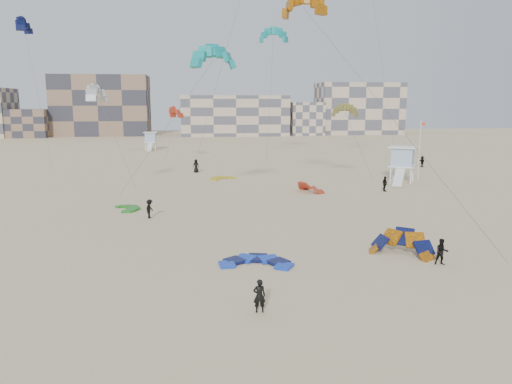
{
  "coord_description": "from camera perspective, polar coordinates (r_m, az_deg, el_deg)",
  "views": [
    {
      "loc": [
        -1.94,
        -24.34,
        9.81
      ],
      "look_at": [
        1.74,
        6.0,
        4.34
      ],
      "focal_mm": 35.0,
      "sensor_mm": 36.0,
      "label": 1
    }
  ],
  "objects": [
    {
      "name": "kite_fly_teal_b",
      "position": [
        85.74,
        2.0,
        17.34
      ],
      "size": [
        5.49,
        10.32,
        20.87
      ],
      "rotation": [
        0.0,
        0.0,
        -0.27
      ],
      "color": "#1DA8A4",
      "rests_on": "ground"
    },
    {
      "name": "condo_east",
      "position": [
        164.75,
        11.62,
        9.32
      ],
      "size": [
        26.0,
        14.0,
        16.0
      ],
      "primitive_type": "cube",
      "color": "#C2AB8E",
      "rests_on": "ground"
    },
    {
      "name": "kite_ground_blue",
      "position": [
        31.04,
        0.01,
        -8.28
      ],
      "size": [
        4.87,
        5.03,
        0.73
      ],
      "primitive_type": null,
      "rotation": [
        0.05,
        0.0,
        -0.22
      ],
      "color": "blue",
      "rests_on": "ground"
    },
    {
      "name": "kite_ground_yellow",
      "position": [
        65.41,
        -3.87,
        1.5
      ],
      "size": [
        4.74,
        4.81,
        0.66
      ],
      "primitive_type": null,
      "rotation": [
        0.06,
        0.0,
        0.56
      ],
      "color": "#C9C00F",
      "rests_on": "ground"
    },
    {
      "name": "kite_fly_red",
      "position": [
        86.7,
        -9.17,
        8.89
      ],
      "size": [
        4.97,
        6.96,
        8.73
      ],
      "rotation": [
        0.0,
        0.0,
        2.01
      ],
      "color": "#AF2817",
      "rests_on": "ground"
    },
    {
      "name": "lifeguard_tower_near",
      "position": [
        64.9,
        16.39,
        3.03
      ],
      "size": [
        4.35,
        6.76,
        4.5
      ],
      "rotation": [
        0.0,
        0.0,
        -0.52
      ],
      "color": "white",
      "rests_on": "ground"
    },
    {
      "name": "kite_fly_orange",
      "position": [
        49.69,
        5.41,
        20.31
      ],
      "size": [
        9.93,
        26.02,
        18.96
      ],
      "rotation": [
        0.0,
        0.0,
        -0.68
      ],
      "color": "orange",
      "rests_on": "ground"
    },
    {
      "name": "kitesurfer_main",
      "position": [
        24.07,
        0.38,
        -11.78
      ],
      "size": [
        0.61,
        0.41,
        1.64
      ],
      "primitive_type": "imported",
      "rotation": [
        0.0,
        0.0,
        3.17
      ],
      "color": "black",
      "rests_on": "ground"
    },
    {
      "name": "kite_fly_olive",
      "position": [
        61.91,
        10.11,
        9.04
      ],
      "size": [
        4.07,
        7.24,
        9.1
      ],
      "rotation": [
        0.0,
        0.0,
        -0.4
      ],
      "color": "brown",
      "rests_on": "ground"
    },
    {
      "name": "condo_west_b",
      "position": [
        160.81,
        -17.2,
        9.42
      ],
      "size": [
        28.0,
        14.0,
        18.0
      ],
      "primitive_type": "cube",
      "color": "#84654F",
      "rests_on": "ground"
    },
    {
      "name": "kitesurfer_d",
      "position": [
        57.73,
        14.51,
        0.91
      ],
      "size": [
        0.55,
        1.06,
        1.73
      ],
      "primitive_type": "imported",
      "rotation": [
        0.0,
        0.0,
        1.7
      ],
      "color": "black",
      "rests_on": "ground"
    },
    {
      "name": "kite_fly_grey",
      "position": [
        55.95,
        -17.72,
        10.55
      ],
      "size": [
        6.03,
        4.29,
        10.95
      ],
      "rotation": [
        0.0,
        0.0,
        1.28
      ],
      "color": "silver",
      "rests_on": "ground"
    },
    {
      "name": "kite_ground_green",
      "position": [
        48.14,
        -14.53,
        -1.94
      ],
      "size": [
        4.02,
        3.9,
        0.58
      ],
      "primitive_type": null,
      "rotation": [
        0.05,
        0.0,
        -1.22
      ],
      "color": "#239126",
      "rests_on": "ground"
    },
    {
      "name": "kitesurfer_f",
      "position": [
        81.58,
        18.46,
        3.33
      ],
      "size": [
        0.55,
        1.61,
        1.72
      ],
      "primitive_type": "imported",
      "rotation": [
        0.0,
        0.0,
        -1.55
      ],
      "color": "black",
      "rests_on": "ground"
    },
    {
      "name": "kitesurfer_c",
      "position": [
        43.88,
        -12.06,
        -1.89
      ],
      "size": [
        0.92,
        1.21,
        1.65
      ],
      "primitive_type": "imported",
      "rotation": [
        0.0,
        0.0,
        1.24
      ],
      "color": "black",
      "rests_on": "ground"
    },
    {
      "name": "condo_mid",
      "position": [
        154.84,
        -2.52,
        8.73
      ],
      "size": [
        32.0,
        16.0,
        12.0
      ],
      "primitive_type": "cube",
      "color": "#C2AB8E",
      "rests_on": "ground"
    },
    {
      "name": "kite_ground_orange",
      "position": [
        34.34,
        16.2,
        -6.87
      ],
      "size": [
        5.86,
        5.86,
        4.22
      ],
      "primitive_type": null,
      "rotation": [
        0.82,
        0.0,
        -0.63
      ],
      "color": "orange",
      "rests_on": "ground"
    },
    {
      "name": "kitesurfer_b",
      "position": [
        32.78,
        20.46,
        -6.44
      ],
      "size": [
        0.9,
        0.76,
        1.63
      ],
      "primitive_type": "imported",
      "rotation": [
        0.0,
        0.0,
        -0.2
      ],
      "color": "black",
      "rests_on": "ground"
    },
    {
      "name": "flagpole",
      "position": [
        68.22,
        18.2,
        4.76
      ],
      "size": [
        0.62,
        0.1,
        7.61
      ],
      "color": "white",
      "rests_on": "ground"
    },
    {
      "name": "kite_fly_navy",
      "position": [
        77.9,
        -25.02,
        16.77
      ],
      "size": [
        5.83,
        7.37,
        20.31
      ],
      "rotation": [
        0.0,
        0.0,
        1.57
      ],
      "color": "#0F1847",
      "rests_on": "ground"
    },
    {
      "name": "condo_fill_right",
      "position": [
        156.15,
        5.7,
        8.34
      ],
      "size": [
        10.0,
        10.0,
        10.0
      ],
      "primitive_type": "cube",
      "color": "#C2AB8E",
      "rests_on": "ground"
    },
    {
      "name": "kite_ground_red_far",
      "position": [
        56.14,
        6.22,
        0.03
      ],
      "size": [
        4.85,
        4.77,
        3.52
      ],
      "primitive_type": null,
      "rotation": [
        0.65,
        0.0,
        1.95
      ],
      "color": "#AF2817",
      "rests_on": "ground"
    },
    {
      "name": "kite_fly_teal_a",
      "position": [
        46.61,
        -4.84,
        14.89
      ],
      "size": [
        11.88,
        5.35,
        14.35
      ],
      "rotation": [
        0.0,
        0.0,
        0.35
      ],
      "color": "#1DA8A4",
      "rests_on": "ground"
    },
    {
      "name": "condo_fill_left",
      "position": [
        159.85,
        -24.61,
        7.16
      ],
      "size": [
        12.0,
        10.0,
        8.0
      ],
      "primitive_type": "cube",
      "color": "#84654F",
      "rests_on": "ground"
    },
    {
      "name": "kitesurfer_e",
      "position": [
        71.77,
        -6.87,
        2.98
      ],
      "size": [
        1.06,
        0.84,
        1.89
      ],
      "primitive_type": "imported",
      "rotation": [
        0.0,
        0.0,
        -0.28
      ],
      "color": "black",
      "rests_on": "ground"
    },
    {
      "name": "lifeguard_tower_far",
      "position": [
        107.33,
        -11.95,
        5.7
      ],
      "size": [
        2.72,
        5.19,
        3.8
      ],
      "rotation": [
        0.0,
        0.0,
        -0.01
      ],
      "color": "white",
      "rests_on": "ground"
    },
    {
      "name": "ground",
      "position": [
        26.31,
        -2.24,
        -11.75
      ],
      "size": [
        320.0,
        320.0,
        0.0
      ],
      "primitive_type": "plane",
      "color": "tan",
      "rests_on": "ground"
    }
  ]
}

